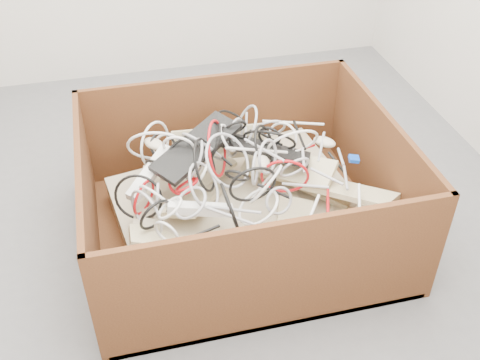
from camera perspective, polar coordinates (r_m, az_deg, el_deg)
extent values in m
plane|color=#58585B|center=(2.83, -2.50, -2.46)|extent=(3.00, 3.00, 0.00)
cube|color=beige|center=(0.94, 14.64, -1.75)|extent=(3.00, 0.04, 2.50)
cube|color=#3D1E0F|center=(2.66, 0.10, -5.15)|extent=(1.32, 1.10, 0.03)
cube|color=#3D1E0F|center=(2.92, -2.44, 5.60)|extent=(1.32, 0.03, 0.54)
cube|color=#3D1E0F|center=(2.11, 3.67, -9.68)|extent=(1.32, 0.02, 0.54)
cube|color=#3D1E0F|center=(2.69, 13.62, 1.28)|extent=(0.02, 1.05, 0.54)
cube|color=#3D1E0F|center=(2.45, -14.75, -3.05)|extent=(0.02, 1.05, 0.54)
cube|color=tan|center=(2.63, -0.01, -3.68)|extent=(1.16, 1.00, 0.21)
cube|color=tan|center=(2.50, -2.04, -3.84)|extent=(0.83, 0.74, 0.23)
cube|color=beige|center=(2.64, -4.82, -0.05)|extent=(0.45, 0.32, 0.16)
cube|color=beige|center=(2.67, 6.70, -0.10)|extent=(0.43, 0.37, 0.13)
cube|color=beige|center=(2.41, 5.28, -5.90)|extent=(0.29, 0.44, 0.15)
cube|color=beige|center=(2.30, -5.62, -6.05)|extent=(0.42, 0.19, 0.18)
cube|color=beige|center=(2.52, 10.50, -1.05)|extent=(0.39, 0.41, 0.13)
cube|color=beige|center=(2.69, -2.16, 3.66)|extent=(0.42, 0.13, 0.17)
cube|color=beige|center=(2.46, -4.39, -1.92)|extent=(0.34, 0.42, 0.20)
cube|color=beige|center=(2.59, 4.79, 1.27)|extent=(0.41, 0.40, 0.13)
cube|color=black|center=(2.55, 2.23, 3.11)|extent=(0.44, 0.32, 0.12)
cube|color=black|center=(2.45, -4.33, 3.28)|extent=(0.43, 0.37, 0.11)
ellipsoid|color=beige|center=(2.52, -6.93, 0.61)|extent=(0.12, 0.12, 0.04)
ellipsoid|color=beige|center=(2.66, 8.36, 3.76)|extent=(0.12, 0.12, 0.04)
ellipsoid|color=beige|center=(2.16, -4.09, -7.46)|extent=(0.13, 0.11, 0.04)
ellipsoid|color=beige|center=(2.34, 2.18, 1.63)|extent=(0.09, 0.12, 0.04)
ellipsoid|color=beige|center=(2.55, -8.52, 3.57)|extent=(0.11, 0.13, 0.04)
cube|color=white|center=(2.43, -8.88, 0.73)|extent=(0.23, 0.26, 0.12)
cube|color=white|center=(2.27, -3.97, -2.87)|extent=(0.26, 0.08, 0.09)
cube|color=#0C40C0|center=(2.60, 11.21, 2.07)|extent=(0.05, 0.05, 0.03)
torus|color=#9B9BA0|center=(2.29, -3.58, -0.59)|extent=(0.17, 0.27, 0.24)
torus|color=black|center=(2.53, -4.47, 2.37)|extent=(0.11, 0.11, 0.09)
torus|color=black|center=(2.58, -3.17, 3.86)|extent=(0.17, 0.15, 0.10)
torus|color=#AF0C11|center=(2.43, -2.28, 3.15)|extent=(0.16, 0.25, 0.25)
torus|color=black|center=(2.48, -7.67, 1.04)|extent=(0.19, 0.14, 0.20)
torus|color=silver|center=(2.49, 5.23, 3.65)|extent=(0.33, 0.18, 0.29)
torus|color=#9B9BA0|center=(2.40, 5.41, 1.24)|extent=(0.20, 0.10, 0.18)
torus|color=silver|center=(2.46, -6.02, 3.17)|extent=(0.20, 0.08, 0.20)
torus|color=silver|center=(2.22, -6.96, -2.76)|extent=(0.12, 0.15, 0.11)
torus|color=#9B9BA0|center=(2.51, -3.73, 3.32)|extent=(0.18, 0.26, 0.25)
torus|color=#AF0C11|center=(2.39, -9.48, -1.71)|extent=(0.14, 0.15, 0.19)
torus|color=black|center=(2.37, -10.02, -1.72)|extent=(0.27, 0.12, 0.28)
torus|color=silver|center=(2.34, -8.11, -1.99)|extent=(0.14, 0.23, 0.24)
torus|color=black|center=(2.21, 1.27, -0.47)|extent=(0.26, 0.07, 0.26)
torus|color=#9B9BA0|center=(2.30, -9.25, -3.26)|extent=(0.15, 0.25, 0.28)
torus|color=silver|center=(2.28, 2.58, -0.40)|extent=(0.17, 0.24, 0.23)
torus|color=black|center=(2.50, -2.96, 3.64)|extent=(0.14, 0.27, 0.24)
torus|color=silver|center=(2.17, -7.29, -5.19)|extent=(0.12, 0.12, 0.16)
torus|color=#9B9BA0|center=(2.62, 0.51, 5.23)|extent=(0.16, 0.30, 0.27)
torus|color=black|center=(2.42, 2.43, 3.40)|extent=(0.14, 0.23, 0.24)
torus|color=black|center=(2.63, -0.52, 5.51)|extent=(0.23, 0.26, 0.14)
torus|color=silver|center=(2.53, -8.35, 3.33)|extent=(0.35, 0.18, 0.32)
torus|color=black|center=(2.40, -5.61, 2.31)|extent=(0.21, 0.23, 0.13)
torus|color=black|center=(2.37, -3.49, 1.48)|extent=(0.12, 0.31, 0.31)
torus|color=black|center=(2.53, 2.93, 4.32)|extent=(0.13, 0.09, 0.15)
torus|color=silver|center=(2.24, 1.80, -2.65)|extent=(0.18, 0.20, 0.11)
torus|color=#AF0C11|center=(2.35, -5.26, -0.48)|extent=(0.14, 0.13, 0.09)
torus|color=black|center=(2.54, -0.47, 5.21)|extent=(0.12, 0.07, 0.12)
torus|color=silver|center=(2.60, -7.23, 3.12)|extent=(0.14, 0.14, 0.15)
torus|color=#9B9BA0|center=(2.30, 2.76, 2.33)|extent=(0.15, 0.15, 0.20)
torus|color=silver|center=(2.38, -3.98, 0.52)|extent=(0.09, 0.18, 0.17)
torus|color=black|center=(2.26, -8.40, -3.43)|extent=(0.19, 0.10, 0.20)
torus|color=#AF0C11|center=(2.38, -5.80, -0.19)|extent=(0.16, 0.09, 0.14)
torus|color=#9B9BA0|center=(2.33, 1.55, 1.17)|extent=(0.10, 0.18, 0.20)
torus|color=#9B9BA0|center=(2.22, -4.95, -2.26)|extent=(0.17, 0.20, 0.12)
torus|color=black|center=(2.29, -0.31, 0.43)|extent=(0.12, 0.09, 0.13)
torus|color=#9B9BA0|center=(2.41, -4.65, 2.13)|extent=(0.13, 0.25, 0.23)
torus|color=#9B9BA0|center=(2.66, 2.97, 5.11)|extent=(0.16, 0.09, 0.15)
torus|color=#9B9BA0|center=(2.58, -0.50, 4.23)|extent=(0.15, 0.21, 0.25)
torus|color=#9B9BA0|center=(2.31, -1.22, 1.96)|extent=(0.21, 0.27, 0.27)
torus|color=black|center=(2.52, 2.95, 3.93)|extent=(0.32, 0.22, 0.26)
torus|color=#AF0C11|center=(2.36, 4.45, 0.34)|extent=(0.28, 0.09, 0.28)
torus|color=silver|center=(2.48, -1.22, 4.18)|extent=(0.10, 0.18, 0.17)
torus|color=silver|center=(2.62, -8.41, 3.52)|extent=(0.21, 0.23, 0.30)
torus|color=silver|center=(2.62, 4.19, 4.12)|extent=(0.12, 0.18, 0.19)
torus|color=#9B9BA0|center=(2.24, 3.87, -2.06)|extent=(0.14, 0.07, 0.14)
torus|color=black|center=(2.57, -7.60, 3.30)|extent=(0.13, 0.15, 0.14)
torus|color=#9B9BA0|center=(2.34, -8.19, -1.62)|extent=(0.04, 0.16, 0.16)
torus|color=black|center=(2.15, -0.94, -2.91)|extent=(0.08, 0.30, 0.29)
cylinder|color=silver|center=(2.41, 1.72, 2.97)|extent=(0.28, 0.05, 0.11)
cylinder|color=black|center=(2.63, 2.47, 4.43)|extent=(0.11, 0.21, 0.03)
cylinder|color=black|center=(2.53, -1.41, 4.49)|extent=(0.06, 0.26, 0.01)
cylinder|color=black|center=(2.26, 3.44, -1.14)|extent=(0.13, 0.09, 0.05)
cylinder|color=#9B9BA0|center=(2.36, 2.40, 3.00)|extent=(0.12, 0.22, 0.04)
cylinder|color=black|center=(2.64, 5.89, 4.48)|extent=(0.04, 0.24, 0.02)
cylinder|color=black|center=(2.58, 9.62, 1.61)|extent=(0.05, 0.14, 0.05)
cylinder|color=#AF0C11|center=(2.65, 6.43, 3.15)|extent=(0.13, 0.08, 0.05)
cylinder|color=black|center=(2.18, -4.50, -5.54)|extent=(0.20, 0.06, 0.04)
cylinder|color=#9B9BA0|center=(2.48, 10.42, 0.22)|extent=(0.06, 0.16, 0.02)
cylinder|color=silver|center=(2.76, 5.30, 5.67)|extent=(0.29, 0.09, 0.03)
cylinder|color=#9B9BA0|center=(2.36, 6.48, -0.55)|extent=(0.17, 0.12, 0.05)
cylinder|color=#9B9BA0|center=(2.18, -0.35, -3.80)|extent=(0.24, 0.16, 0.06)
cylinder|color=#9B9BA0|center=(2.62, 8.06, 3.28)|extent=(0.09, 0.16, 0.06)
cylinder|color=#9B9BA0|center=(2.45, 6.30, 1.98)|extent=(0.04, 0.12, 0.06)
cylinder|color=#9B9BA0|center=(2.22, -0.63, -2.95)|extent=(0.19, 0.13, 0.04)
cylinder|color=silver|center=(2.23, 7.09, -3.37)|extent=(0.12, 0.16, 0.06)
cylinder|color=#9B9BA0|center=(2.36, 8.58, 0.35)|extent=(0.11, 0.12, 0.03)
cylinder|color=#9B9BA0|center=(2.66, 0.57, 4.93)|extent=(0.09, 0.27, 0.03)
cylinder|color=#AF0C11|center=(2.35, 8.70, -2.02)|extent=(0.10, 0.23, 0.08)
cylinder|color=silver|center=(2.36, 11.74, -2.24)|extent=(0.09, 0.20, 0.04)
cylinder|color=black|center=(2.49, -2.61, 2.98)|extent=(0.13, 0.18, 0.08)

